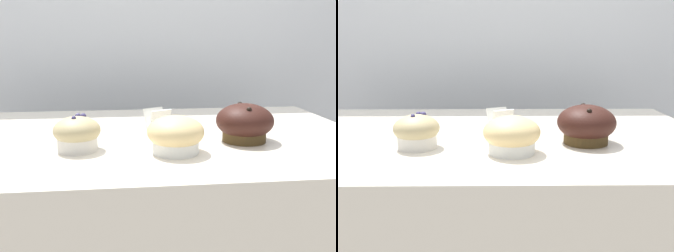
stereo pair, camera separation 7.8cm
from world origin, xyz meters
TOP-DOWN VIEW (x-y plane):
  - wall_back at (0.00, 0.60)m, footprint 3.20×0.10m
  - muffin_front_center at (-0.14, -0.11)m, footprint 0.09×0.09m
  - muffin_back_left at (0.05, -0.15)m, footprint 0.11×0.11m
  - muffin_back_right at (0.21, -0.08)m, footprint 0.12×0.12m
  - price_card at (0.03, -0.01)m, footprint 0.06×0.06m

SIDE VIEW (x-z plane):
  - wall_back at x=0.00m, z-range 0.00..1.80m
  - price_card at x=0.03m, z-range 0.92..0.97m
  - muffin_front_center at x=-0.14m, z-range 0.91..0.98m
  - muffin_back_left at x=0.05m, z-range 0.91..0.98m
  - muffin_back_right at x=0.21m, z-range 0.91..0.99m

